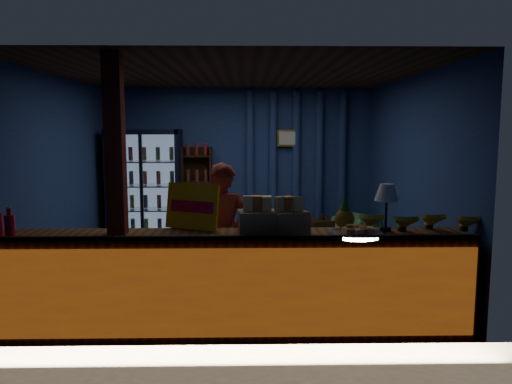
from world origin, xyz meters
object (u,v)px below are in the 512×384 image
at_px(green_chair, 356,232).
at_px(pastry_tray, 356,233).
at_px(shopkeeper, 224,238).
at_px(table_lamp, 387,194).

relative_size(green_chair, pastry_tray, 1.20).
xyz_separation_m(shopkeeper, pastry_tray, (1.23, -0.65, 0.19)).
bearing_deg(pastry_tray, shopkeeper, 152.13).
xyz_separation_m(shopkeeper, green_chair, (2.00, 2.74, -0.52)).
distance_m(shopkeeper, pastry_tray, 1.41).
height_order(shopkeeper, pastry_tray, shopkeeper).
xyz_separation_m(pastry_tray, table_lamp, (0.33, 0.20, 0.33)).
distance_m(green_chair, pastry_tray, 3.55).
relative_size(green_chair, table_lamp, 1.31).
bearing_deg(pastry_tray, green_chair, 77.28).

